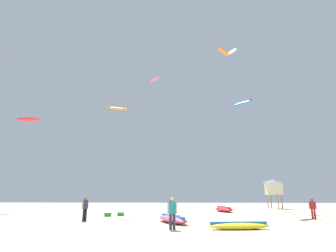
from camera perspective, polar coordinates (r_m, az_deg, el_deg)
The scene contains 17 objects.
ground_plane at distance 12.42m, azimuth -4.68°, elevation -22.58°, with size 120.00×120.00×0.00m, color beige.
person_foreground at distance 15.97m, azimuth 0.89°, elevation -17.11°, with size 0.57×0.39×1.72m.
person_midground at distance 22.07m, azimuth -16.76°, elevation -15.69°, with size 0.39×0.52×1.74m.
person_left at distance 25.64m, azimuth 0.76°, elevation -15.94°, with size 0.40×0.53×1.76m.
person_right at distance 25.37m, azimuth 27.77°, elevation -14.63°, with size 0.50×0.36×1.59m.
kite_grounded_near at distance 19.89m, azimuth 0.95°, elevation -18.70°, with size 2.84×4.54×0.55m.
kite_grounded_mid at distance 33.79m, azimuth 11.46°, elevation -16.51°, with size 2.13×5.12×0.61m.
kite_grounded_far at distance 16.67m, azimuth 14.44°, elevation -19.34°, with size 3.59×1.44×0.45m.
lifeguard_tower at distance 43.82m, azimuth 20.97°, elevation -11.65°, with size 2.30×2.30×4.15m.
cooler_box at distance 26.30m, azimuth -12.33°, elevation -17.49°, with size 0.56×0.36×0.32m, color green.
gear_bag at distance 26.82m, azimuth -9.75°, elevation -17.53°, with size 0.56×0.36×0.32m, color green.
kite_aloft_0 at distance 30.42m, azimuth -10.15°, elevation 3.58°, with size 2.56×1.66×0.55m.
kite_aloft_1 at distance 48.00m, azimuth 13.04°, elevation 14.79°, with size 1.84×2.52×0.35m.
kite_aloft_2 at distance 40.16m, azimuth -26.92°, elevation 1.25°, with size 3.26×1.07×0.48m.
kite_aloft_3 at distance 43.99m, azimuth 14.92°, elevation 4.56°, with size 3.46×3.58×0.91m.
kite_aloft_4 at distance 41.79m, azimuth -2.84°, elevation 9.59°, with size 1.78×2.08×0.24m.
kite_aloft_5 at distance 40.23m, azimuth 11.38°, elevation 14.80°, with size 2.49×2.87×0.51m.
Camera 1 is at (1.52, -12.19, 1.83)m, focal length 29.45 mm.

